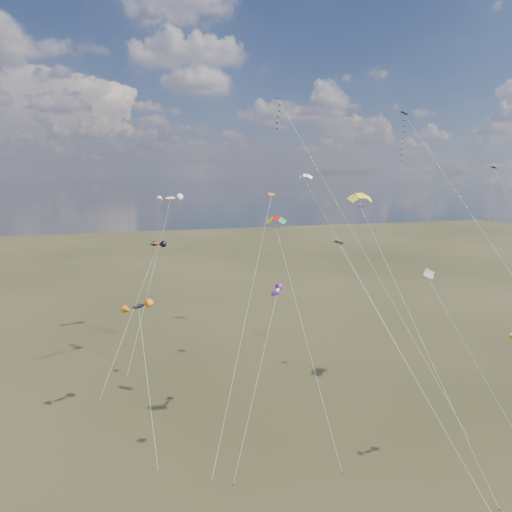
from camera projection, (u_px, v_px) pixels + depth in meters
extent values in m
plane|color=black|center=(313.00, 500.00, 40.67)|extent=(400.00, 400.00, 0.00)
cube|color=black|center=(404.00, 113.00, 58.43)|extent=(1.08, 1.13, 0.43)
cylinder|color=silver|center=(511.00, 273.00, 49.17)|extent=(9.09, 29.27, 36.30)
cube|color=#0F1643|center=(278.00, 98.00, 58.43)|extent=(0.79, 0.73, 0.33)
cylinder|color=silver|center=(367.00, 256.00, 53.95)|extent=(15.10, 21.26, 38.16)
cube|color=#332316|center=(471.00, 441.00, 49.47)|extent=(0.10, 0.10, 0.12)
cube|color=black|center=(339.00, 242.00, 39.46)|extent=(1.04, 1.05, 0.24)
cylinder|color=silver|center=(434.00, 411.00, 33.67)|extent=(7.01, 18.73, 22.84)
cube|color=#0E144C|center=(494.00, 167.00, 56.87)|extent=(0.67, 0.70, 0.24)
cube|color=#C16919|center=(272.00, 194.00, 55.51)|extent=(0.86, 0.81, 0.33)
cylinder|color=silver|center=(245.00, 320.00, 49.25)|extent=(10.89, 15.08, 26.20)
cube|color=#332316|center=(211.00, 482.00, 42.97)|extent=(0.10, 0.10, 0.12)
cylinder|color=silver|center=(426.00, 343.00, 42.05)|extent=(7.50, 12.85, 26.55)
cube|color=#332316|center=(500.00, 509.00, 39.43)|extent=(0.10, 0.10, 0.12)
cylinder|color=silver|center=(354.00, 265.00, 73.65)|extent=(9.00, 19.99, 28.33)
cube|color=#332316|center=(409.00, 368.00, 68.03)|extent=(0.10, 0.10, 0.12)
cylinder|color=silver|center=(469.00, 345.00, 55.77)|extent=(3.22, 12.17, 16.07)
cylinder|color=silver|center=(307.00, 337.00, 47.79)|extent=(2.63, 12.74, 23.69)
cube|color=#332316|center=(342.00, 473.00, 44.27)|extent=(0.10, 0.10, 0.12)
ellipsoid|color=black|center=(139.00, 306.00, 52.62)|extent=(3.32, 2.72, 1.08)
cylinder|color=silver|center=(148.00, 382.00, 48.53)|extent=(0.82, 11.52, 13.59)
cube|color=#332316|center=(158.00, 472.00, 44.42)|extent=(0.10, 0.10, 0.12)
ellipsoid|color=#DD5D1D|center=(158.00, 244.00, 68.43)|extent=(2.56, 2.62, 1.10)
cylinder|color=silver|center=(131.00, 316.00, 63.29)|extent=(9.02, 11.74, 18.24)
cube|color=#332316|center=(99.00, 401.00, 58.13)|extent=(0.10, 0.10, 0.12)
ellipsoid|color=silver|center=(278.00, 290.00, 50.65)|extent=(1.99, 2.76, 0.91)
cylinder|color=silver|center=(257.00, 379.00, 46.64)|extent=(7.54, 9.34, 15.95)
cube|color=#332316|center=(233.00, 484.00, 42.61)|extent=(0.10, 0.10, 0.12)
ellipsoid|color=red|center=(170.00, 198.00, 76.90)|extent=(3.95, 2.37, 1.43)
cylinder|color=silver|center=(150.00, 280.00, 70.97)|extent=(8.57, 14.74, 24.54)
cube|color=#332316|center=(127.00, 377.00, 65.02)|extent=(0.10, 0.10, 0.12)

